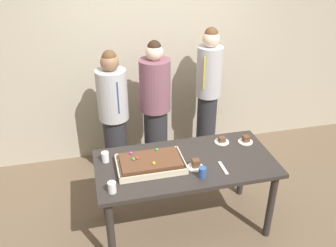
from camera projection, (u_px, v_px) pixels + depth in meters
ground_plane at (184, 224)px, 3.78m from camera, size 12.00×12.00×0.00m
interior_back_panel at (151, 41)px, 4.43m from camera, size 8.00×0.12×3.00m
party_table at (185, 171)px, 3.45m from camera, size 1.69×0.82×0.79m
sheet_cake at (150, 163)px, 3.32m from camera, size 0.62×0.39×0.11m
plated_slice_near_left at (196, 165)px, 3.31m from camera, size 0.15×0.15×0.08m
plated_slice_near_right at (222, 141)px, 3.70m from camera, size 0.15×0.15×0.06m
plated_slice_far_left at (246, 140)px, 3.70m from camera, size 0.15×0.15×0.07m
drink_cup_nearest at (112, 187)px, 2.99m from camera, size 0.07×0.07×0.10m
drink_cup_middle at (202, 172)px, 3.18m from camera, size 0.07×0.07×0.10m
drink_cup_far_end at (105, 157)px, 3.39m from camera, size 0.07×0.07×0.10m
cake_server_utensil at (223, 168)px, 3.31m from camera, size 0.03×0.20×0.01m
person_serving_front at (208, 94)px, 4.45m from camera, size 0.31×0.31×1.74m
person_green_shirt_behind at (114, 116)px, 4.13m from camera, size 0.34×0.34×1.61m
person_striped_tie_right at (155, 109)px, 4.22m from camera, size 0.35×0.35×1.68m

